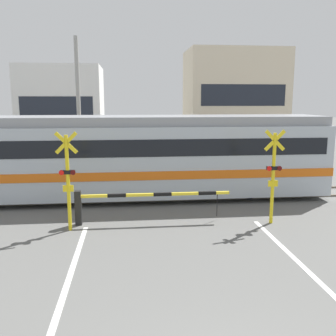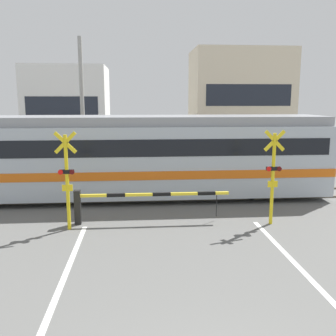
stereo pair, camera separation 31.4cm
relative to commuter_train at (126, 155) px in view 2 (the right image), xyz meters
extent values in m
cube|color=#6B6051|center=(1.52, -0.72, -1.75)|extent=(50.00, 0.10, 0.08)
cube|color=#6B6051|center=(1.52, 0.72, -1.75)|extent=(50.00, 0.10, 0.08)
cube|color=#ADB7C1|center=(0.00, 0.00, -0.18)|extent=(16.20, 2.90, 2.75)
cube|color=gray|center=(0.00, 0.00, 1.38)|extent=(16.03, 2.55, 0.36)
cube|color=orange|center=(0.00, 0.00, -0.60)|extent=(16.21, 2.96, 0.32)
cube|color=black|center=(0.00, 0.00, 0.44)|extent=(15.55, 2.94, 0.64)
cylinder|color=black|center=(-5.02, 0.72, -1.41)|extent=(0.76, 0.12, 0.76)
cylinder|color=black|center=(5.02, -0.72, -1.41)|extent=(0.76, 0.12, 0.76)
cylinder|color=black|center=(5.02, 0.72, -1.41)|extent=(0.76, 0.12, 0.76)
cube|color=black|center=(-1.50, -3.28, -1.23)|extent=(0.20, 0.20, 1.12)
cube|color=yellow|center=(0.97, -3.28, -0.85)|extent=(4.94, 0.09, 0.09)
cube|color=black|center=(-0.26, -3.28, -0.85)|extent=(0.59, 0.10, 0.10)
cube|color=black|center=(1.22, -3.28, -0.85)|extent=(0.59, 0.10, 0.10)
cube|color=black|center=(2.70, -3.28, -0.85)|extent=(0.59, 0.10, 0.10)
cylinder|color=black|center=(3.05, -3.28, -1.27)|extent=(0.02, 0.02, 0.75)
cube|color=black|center=(4.54, 2.87, -1.23)|extent=(0.20, 0.20, 1.12)
cube|color=yellow|center=(2.07, 2.87, -0.85)|extent=(4.94, 0.09, 0.09)
cube|color=black|center=(3.31, 2.87, -0.85)|extent=(0.59, 0.10, 0.10)
cube|color=black|center=(1.83, 2.87, -0.85)|extent=(0.59, 0.10, 0.10)
cube|color=black|center=(0.34, 2.87, -0.85)|extent=(0.59, 0.10, 0.10)
cylinder|color=black|center=(0.00, 2.87, -1.27)|extent=(0.02, 0.02, 0.75)
cylinder|color=yellow|center=(-1.70, -3.76, -0.31)|extent=(0.11, 0.11, 2.95)
cube|color=yellow|center=(-1.70, -3.76, 0.93)|extent=(0.68, 0.04, 0.68)
cube|color=yellow|center=(-1.70, -3.76, 0.93)|extent=(0.68, 0.04, 0.68)
cube|color=black|center=(-1.70, -3.76, 0.04)|extent=(0.44, 0.12, 0.12)
cylinder|color=red|center=(-1.87, -3.83, 0.04)|extent=(0.15, 0.03, 0.15)
cylinder|color=#4C0C0C|center=(-1.53, -3.83, 0.04)|extent=(0.15, 0.03, 0.15)
cube|color=yellow|center=(-1.70, -3.78, -0.46)|extent=(0.32, 0.03, 0.20)
cylinder|color=yellow|center=(4.74, -3.76, -0.31)|extent=(0.11, 0.11, 2.95)
cube|color=yellow|center=(4.74, -3.76, 0.93)|extent=(0.68, 0.04, 0.68)
cube|color=yellow|center=(4.74, -3.76, 0.93)|extent=(0.68, 0.04, 0.68)
cube|color=black|center=(4.74, -3.76, 0.04)|extent=(0.44, 0.12, 0.12)
cylinder|color=red|center=(4.57, -3.83, 0.04)|extent=(0.15, 0.03, 0.15)
cylinder|color=#4C0C0C|center=(4.91, -3.83, 0.04)|extent=(0.15, 0.03, 0.15)
cube|color=yellow|center=(4.74, -3.78, -0.46)|extent=(0.32, 0.03, 0.20)
cylinder|color=#33384C|center=(0.19, 6.10, -1.40)|extent=(0.13, 0.13, 0.78)
cylinder|color=#33384C|center=(0.33, 6.10, -1.40)|extent=(0.13, 0.13, 0.78)
cube|color=maroon|center=(0.26, 6.10, -0.71)|extent=(0.38, 0.22, 0.61)
sphere|color=tan|center=(0.26, 6.10, -0.29)|extent=(0.21, 0.21, 0.21)
cube|color=white|center=(-4.88, 14.95, 1.47)|extent=(6.07, 5.09, 6.51)
cube|color=#1E232D|center=(-4.88, 12.40, 1.79)|extent=(5.10, 0.03, 1.30)
cube|color=beige|center=(8.71, 14.95, 2.15)|extent=(7.63, 5.09, 7.88)
cube|color=#1E232D|center=(8.71, 12.40, 2.55)|extent=(6.41, 0.03, 1.58)
cylinder|color=gray|center=(-2.45, 5.37, 1.82)|extent=(0.22, 0.22, 7.22)
camera|label=1|loc=(0.15, -15.08, 2.18)|focal=40.00mm
camera|label=2|loc=(0.46, -15.11, 2.18)|focal=40.00mm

